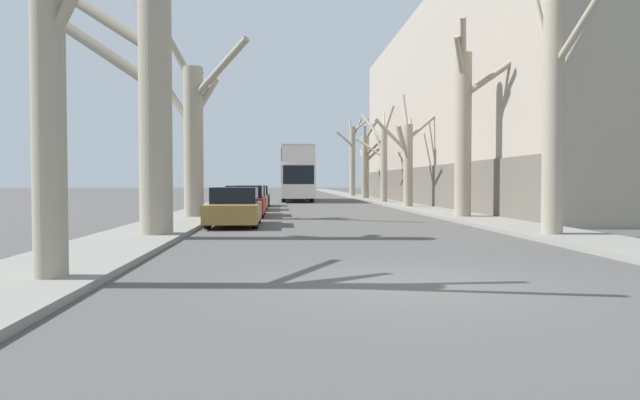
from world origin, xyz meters
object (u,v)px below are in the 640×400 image
(parked_car_2, at_px, (251,198))
(parked_car_3, at_px, (256,196))
(parked_car_1, at_px, (245,202))
(street_tree_right_1, at_px, (464,128))
(street_tree_right_5, at_px, (352,158))
(street_tree_left_2, at_px, (194,130))
(street_tree_right_0, at_px, (555,109))
(parked_car_0, at_px, (235,207))
(street_tree_right_3, at_px, (382,157))
(street_tree_left_1, at_px, (150,91))
(street_tree_right_2, at_px, (409,156))
(street_tree_left_0, at_px, (54,62))
(street_tree_right_4, at_px, (366,163))
(double_decker_bus, at_px, (296,171))

(parked_car_2, bearing_deg, parked_car_3, 90.00)
(parked_car_1, bearing_deg, street_tree_right_1, -16.90)
(street_tree_right_5, xyz_separation_m, parked_car_1, (-9.04, -33.20, -3.43))
(street_tree_left_2, xyz_separation_m, parked_car_3, (1.97, 12.59, -3.07))
(street_tree_right_0, relative_size, parked_car_3, 1.76)
(parked_car_0, bearing_deg, street_tree_left_2, 117.34)
(street_tree_right_0, bearing_deg, street_tree_right_3, 90.14)
(street_tree_left_1, distance_m, street_tree_right_2, 20.40)
(parked_car_1, bearing_deg, street_tree_right_5, 74.77)
(street_tree_left_0, height_order, street_tree_right_0, street_tree_right_0)
(street_tree_right_0, bearing_deg, street_tree_left_0, -149.60)
(street_tree_right_5, relative_size, parked_car_3, 2.10)
(parked_car_2, bearing_deg, street_tree_right_4, 63.86)
(street_tree_left_0, relative_size, street_tree_right_3, 0.92)
(street_tree_right_3, xyz_separation_m, street_tree_right_4, (0.10, 8.69, -0.13))
(street_tree_right_3, relative_size, parked_car_3, 1.78)
(double_decker_bus, xyz_separation_m, parked_car_2, (-2.87, -15.30, -1.78))
(street_tree_right_3, distance_m, parked_car_0, 23.13)
(street_tree_left_0, relative_size, street_tree_left_1, 0.83)
(street_tree_right_3, relative_size, parked_car_2, 1.73)
(double_decker_bus, bearing_deg, street_tree_right_0, -78.91)
(street_tree_left_2, height_order, street_tree_right_2, street_tree_left_2)
(street_tree_right_1, xyz_separation_m, street_tree_right_3, (-0.14, 18.12, -0.37))
(parked_car_0, height_order, parked_car_3, parked_car_0)
(street_tree_right_3, bearing_deg, street_tree_left_2, -122.31)
(street_tree_left_0, distance_m, street_tree_right_0, 12.50)
(street_tree_right_3, height_order, parked_car_1, street_tree_right_3)
(street_tree_right_2, xyz_separation_m, street_tree_right_3, (-0.08, 8.19, 0.32))
(street_tree_right_5, bearing_deg, parked_car_2, -108.08)
(street_tree_left_2, relative_size, street_tree_right_1, 1.08)
(street_tree_left_2, bearing_deg, street_tree_right_1, -4.10)
(parked_car_3, bearing_deg, street_tree_right_5, 68.19)
(street_tree_left_2, bearing_deg, street_tree_right_3, 57.69)
(double_decker_bus, distance_m, parked_car_0, 26.83)
(parked_car_3, bearing_deg, street_tree_right_2, -20.90)
(street_tree_left_1, height_order, parked_car_2, street_tree_left_1)
(street_tree_right_1, relative_size, parked_car_3, 2.01)
(street_tree_left_1, bearing_deg, street_tree_left_0, -88.40)
(street_tree_right_0, xyz_separation_m, street_tree_right_2, (0.01, 17.86, -0.47))
(double_decker_bus, height_order, parked_car_1, double_decker_bus)
(street_tree_right_5, relative_size, double_decker_bus, 0.70)
(street_tree_left_2, distance_m, street_tree_right_1, 11.12)
(street_tree_right_1, xyz_separation_m, double_decker_bus, (-6.25, 23.60, -1.32))
(double_decker_bus, bearing_deg, parked_car_1, -97.84)
(double_decker_bus, height_order, parked_car_0, double_decker_bus)
(street_tree_right_3, relative_size, street_tree_right_4, 1.01)
(parked_car_0, relative_size, parked_car_1, 0.94)
(street_tree_right_5, bearing_deg, street_tree_left_2, -107.38)
(street_tree_left_0, xyz_separation_m, street_tree_right_4, (10.81, 41.07, -0.07))
(street_tree_right_2, relative_size, street_tree_right_4, 0.99)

